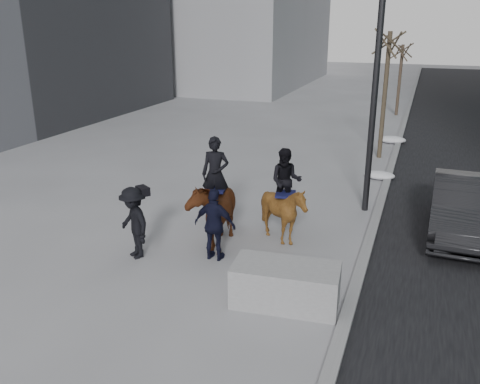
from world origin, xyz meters
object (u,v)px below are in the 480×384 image
(car_near, at_px, (463,207))
(mounted_left, at_px, (214,205))
(mounted_right, at_px, (284,206))
(planter, at_px, (286,285))

(car_near, distance_m, mounted_left, 6.58)
(car_near, relative_size, mounted_left, 1.67)
(mounted_left, xyz_separation_m, mounted_right, (1.63, 0.69, -0.04))
(mounted_left, relative_size, mounted_right, 1.12)
(planter, relative_size, mounted_left, 0.77)
(mounted_left, height_order, mounted_right, mounted_left)
(planter, bearing_deg, car_near, 55.49)
(planter, height_order, car_near, car_near)
(planter, distance_m, car_near, 6.12)
(mounted_right, bearing_deg, mounted_left, -157.17)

